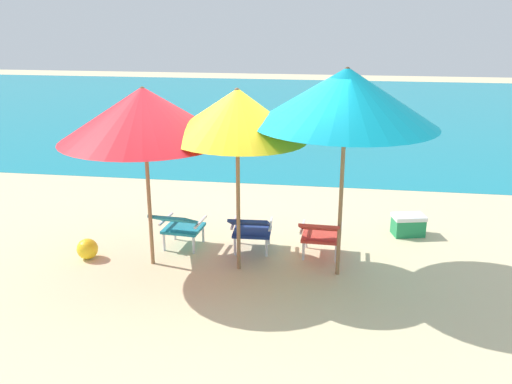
% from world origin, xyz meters
% --- Properties ---
extents(ground_plane, '(40.00, 40.00, 0.00)m').
position_xyz_m(ground_plane, '(0.00, 4.00, 0.00)').
color(ground_plane, beige).
extents(ocean_band, '(40.00, 18.00, 0.01)m').
position_xyz_m(ocean_band, '(0.00, 12.42, 0.00)').
color(ocean_band, teal).
rests_on(ocean_band, ground_plane).
extents(swim_buoy, '(1.60, 0.18, 0.18)m').
position_xyz_m(swim_buoy, '(1.25, 8.16, 0.10)').
color(swim_buoy, yellow).
rests_on(swim_buoy, ocean_band).
extents(lounge_chair_left, '(0.60, 0.91, 0.68)m').
position_xyz_m(lounge_chair_left, '(-1.00, 0.07, 0.40)').
color(lounge_chair_left, teal).
rests_on(lounge_chair_left, ground_plane).
extents(lounge_chair_center, '(0.58, 0.90, 0.68)m').
position_xyz_m(lounge_chair_center, '(0.01, 0.10, 0.40)').
color(lounge_chair_center, navy).
rests_on(lounge_chair_center, ground_plane).
extents(lounge_chair_right, '(0.57, 0.89, 0.68)m').
position_xyz_m(lounge_chair_right, '(0.96, 0.06, 0.40)').
color(lounge_chair_right, red).
rests_on(lounge_chair_right, ground_plane).
extents(beach_umbrella_left, '(2.87, 2.87, 2.36)m').
position_xyz_m(beach_umbrella_left, '(-1.25, -0.38, 2.02)').
color(beach_umbrella_left, olive).
rests_on(beach_umbrella_left, ground_plane).
extents(beach_umbrella_center, '(2.05, 2.03, 2.39)m').
position_xyz_m(beach_umbrella_center, '(-0.08, -0.36, 2.05)').
color(beach_umbrella_center, olive).
rests_on(beach_umbrella_center, ground_plane).
extents(beach_umbrella_right, '(3.11, 3.11, 2.63)m').
position_xyz_m(beach_umbrella_right, '(1.20, -0.33, 2.28)').
color(beach_umbrella_right, olive).
rests_on(beach_umbrella_right, ground_plane).
extents(beach_ball, '(0.29, 0.29, 0.29)m').
position_xyz_m(beach_ball, '(-2.18, -0.36, 0.14)').
color(beach_ball, yellow).
rests_on(beach_ball, ground_plane).
extents(cooler_box, '(0.53, 0.42, 0.32)m').
position_xyz_m(cooler_box, '(2.24, 1.17, 0.16)').
color(cooler_box, '#1E844C').
rests_on(cooler_box, ground_plane).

